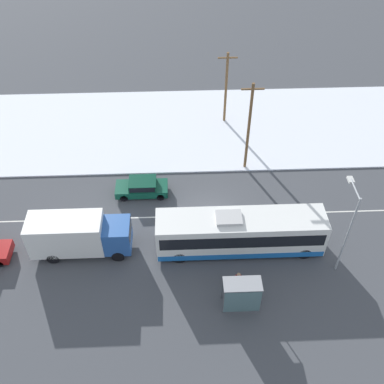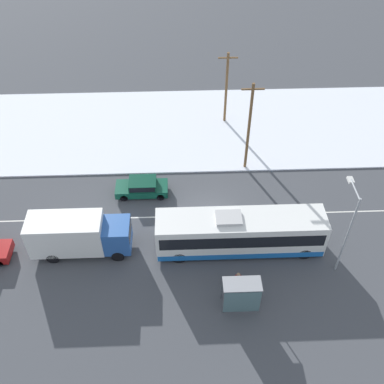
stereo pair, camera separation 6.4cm
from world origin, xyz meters
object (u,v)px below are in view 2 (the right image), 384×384
Objects in this scene: box_truck at (78,234)px; utility_pole_snowlot at (226,87)px; pedestrian_at_stop at (238,279)px; utility_pole_roadside at (249,127)px; bus_shelter at (242,294)px; sedan_car at (142,187)px; city_bus at (240,233)px; streetlamp at (348,222)px.

utility_pole_snowlot reaches higher than box_truck.
box_truck is 11.70m from pedestrian_at_stop.
box_truck is at bearing -146.03° from utility_pole_roadside.
bus_shelter is at bearing -25.55° from box_truck.
pedestrian_at_stop is 1.80m from bus_shelter.
city_bus is at bearing 140.39° from sedan_car.
box_truck reaches higher than sedan_car.
box_truck is 1.67× the size of sedan_car.
sedan_car is 10.06m from utility_pole_roadside.
sedan_car is 0.51× the size of utility_pole_roadside.
box_truck is 7.31m from sedan_car.
city_bus is at bearing -91.48° from utility_pole_snowlot.
pedestrian_at_stop is at bearing -166.56° from streetlamp.
utility_pole_roadside is at bearing -80.68° from utility_pole_snowlot.
box_truck is at bearing 53.99° from sedan_car.
utility_pole_roadside is at bearing 80.58° from pedestrian_at_stop.
utility_pole_roadside reaches higher than box_truck.
city_bus is at bearing -0.96° from box_truck.
utility_pole_snowlot is at bearing 87.62° from bus_shelter.
streetlamp is (18.23, -1.95, 2.65)m from box_truck.
box_truck is at bearing 179.04° from city_bus.
sedan_car is at bearing 53.99° from box_truck.
streetlamp is (6.66, -1.76, 2.77)m from city_bus.
bus_shelter is 8.34m from streetlamp.
streetlamp reaches higher than bus_shelter.
city_bus is 3.57m from pedestrian_at_stop.
streetlamp reaches higher than city_bus.
streetlamp is 19.02m from utility_pole_snowlot.
streetlamp is at bearing -6.11° from box_truck.
city_bus is 2.80× the size of sedan_car.
utility_pole_roadside is at bearing 81.75° from bus_shelter.
bus_shelter is (-0.47, -5.12, 0.02)m from city_bus.
city_bus is 7.71× the size of pedestrian_at_stop.
sedan_car is 13.12m from utility_pole_snowlot.
city_bus is 1.43× the size of utility_pole_roadside.
box_truck is 18.52m from streetlamp.
pedestrian_at_stop is at bearing -98.00° from city_bus.
utility_pole_snowlot reaches higher than sedan_car.
bus_shelter is at bearing -154.76° from streetlamp.
bus_shelter is 0.35× the size of streetlamp.
sedan_car is 0.58× the size of utility_pole_snowlot.
utility_pole_snowlot is at bearing 88.52° from city_bus.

